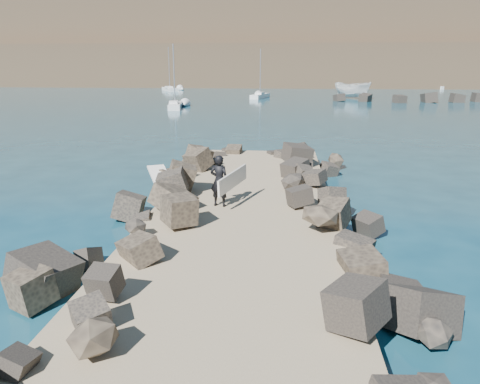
{
  "coord_description": "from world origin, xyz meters",
  "views": [
    {
      "loc": [
        1.29,
        -14.61,
        5.26
      ],
      "look_at": [
        0.0,
        -1.0,
        1.5
      ],
      "focal_mm": 35.0,
      "sensor_mm": 36.0,
      "label": 1
    }
  ],
  "objects_px": {
    "surfboard_resting": "(162,184)",
    "surfer_with_board": "(221,181)",
    "boat_imported": "(353,90)",
    "sailboat_f": "(434,87)"
  },
  "relations": [
    {
      "from": "boat_imported",
      "to": "surfer_with_board",
      "type": "distance_m",
      "value": 62.22
    },
    {
      "from": "boat_imported",
      "to": "surfer_with_board",
      "type": "height_order",
      "value": "boat_imported"
    },
    {
      "from": "boat_imported",
      "to": "sailboat_f",
      "type": "height_order",
      "value": "sailboat_f"
    },
    {
      "from": "sailboat_f",
      "to": "boat_imported",
      "type": "bearing_deg",
      "value": -124.95
    },
    {
      "from": "surfboard_resting",
      "to": "surfer_with_board",
      "type": "distance_m",
      "value": 2.62
    },
    {
      "from": "surfboard_resting",
      "to": "boat_imported",
      "type": "bearing_deg",
      "value": 50.64
    },
    {
      "from": "boat_imported",
      "to": "sailboat_f",
      "type": "bearing_deg",
      "value": 12.08
    },
    {
      "from": "surfer_with_board",
      "to": "surfboard_resting",
      "type": "bearing_deg",
      "value": 154.41
    },
    {
      "from": "surfer_with_board",
      "to": "sailboat_f",
      "type": "distance_m",
      "value": 97.99
    },
    {
      "from": "boat_imported",
      "to": "surfer_with_board",
      "type": "relative_size",
      "value": 3.29
    }
  ]
}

